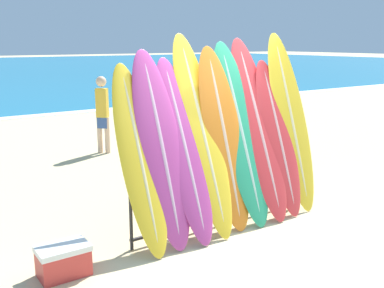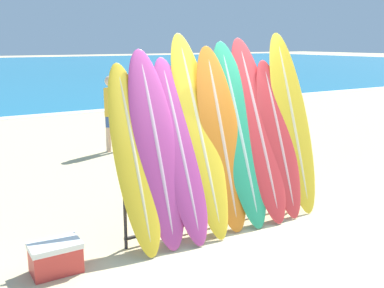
{
  "view_description": "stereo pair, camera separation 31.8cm",
  "coord_description": "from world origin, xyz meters",
  "px_view_note": "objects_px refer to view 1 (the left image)",
  "views": [
    {
      "loc": [
        -3.67,
        -4.0,
        2.38
      ],
      "look_at": [
        -0.15,
        1.22,
        0.94
      ],
      "focal_mm": 42.0,
      "sensor_mm": 36.0,
      "label": 1
    },
    {
      "loc": [
        -3.4,
        -4.17,
        2.38
      ],
      "look_at": [
        -0.15,
        1.22,
        0.94
      ],
      "focal_mm": 42.0,
      "sensor_mm": 36.0,
      "label": 2
    }
  ],
  "objects_px": {
    "person_near_water": "(102,112)",
    "cooler_box": "(63,260)",
    "surfboard_rack": "(226,188)",
    "surfboard_slot_7": "(278,137)",
    "surfboard_slot_6": "(259,128)",
    "surfboard_slot_5": "(241,132)",
    "surfboard_slot_8": "(291,121)",
    "surfboard_slot_3": "(202,133)",
    "surfboard_slot_2": "(184,149)",
    "surfboard_slot_4": "(224,138)",
    "surfboard_slot_1": "(161,148)",
    "person_mid_beach": "(241,118)",
    "surfboard_slot_0": "(140,158)"
  },
  "relations": [
    {
      "from": "surfboard_slot_2",
      "to": "surfboard_slot_3",
      "type": "xyz_separation_m",
      "value": [
        0.32,
        0.06,
        0.15
      ]
    },
    {
      "from": "person_near_water",
      "to": "cooler_box",
      "type": "xyz_separation_m",
      "value": [
        -2.47,
        -4.73,
        -0.74
      ]
    },
    {
      "from": "surfboard_slot_0",
      "to": "surfboard_slot_2",
      "type": "xyz_separation_m",
      "value": [
        0.62,
        0.01,
        0.03
      ]
    },
    {
      "from": "surfboard_slot_2",
      "to": "surfboard_slot_4",
      "type": "relative_size",
      "value": 0.94
    },
    {
      "from": "surfboard_slot_1",
      "to": "surfboard_slot_7",
      "type": "distance_m",
      "value": 1.89
    },
    {
      "from": "surfboard_slot_3",
      "to": "person_mid_beach",
      "type": "relative_size",
      "value": 1.47
    },
    {
      "from": "surfboard_slot_2",
      "to": "surfboard_slot_4",
      "type": "distance_m",
      "value": 0.63
    },
    {
      "from": "surfboard_slot_3",
      "to": "surfboard_slot_5",
      "type": "relative_size",
      "value": 1.04
    },
    {
      "from": "surfboard_slot_5",
      "to": "surfboard_slot_2",
      "type": "bearing_deg",
      "value": -177.5
    },
    {
      "from": "surfboard_slot_1",
      "to": "surfboard_slot_6",
      "type": "xyz_separation_m",
      "value": [
        1.58,
        0.05,
        0.07
      ]
    },
    {
      "from": "surfboard_slot_4",
      "to": "surfboard_slot_5",
      "type": "relative_size",
      "value": 0.97
    },
    {
      "from": "surfboard_slot_8",
      "to": "cooler_box",
      "type": "xyz_separation_m",
      "value": [
        -3.49,
        -0.23,
        -1.09
      ]
    },
    {
      "from": "surfboard_slot_2",
      "to": "person_near_water",
      "type": "distance_m",
      "value": 4.62
    },
    {
      "from": "surfboard_slot_8",
      "to": "surfboard_slot_7",
      "type": "bearing_deg",
      "value": -167.99
    },
    {
      "from": "surfboard_slot_2",
      "to": "surfboard_slot_7",
      "type": "height_order",
      "value": "surfboard_slot_2"
    },
    {
      "from": "surfboard_slot_7",
      "to": "surfboard_rack",
      "type": "bearing_deg",
      "value": -178.29
    },
    {
      "from": "surfboard_rack",
      "to": "surfboard_slot_3",
      "type": "xyz_separation_m",
      "value": [
        -0.31,
        0.12,
        0.75
      ]
    },
    {
      "from": "surfboard_rack",
      "to": "surfboard_slot_1",
      "type": "relative_size",
      "value": 1.22
    },
    {
      "from": "cooler_box",
      "to": "surfboard_slot_0",
      "type": "bearing_deg",
      "value": 9.78
    },
    {
      "from": "surfboard_slot_1",
      "to": "surfboard_slot_2",
      "type": "bearing_deg",
      "value": -0.96
    },
    {
      "from": "surfboard_slot_1",
      "to": "surfboard_slot_4",
      "type": "relative_size",
      "value": 0.99
    },
    {
      "from": "surfboard_slot_8",
      "to": "surfboard_slot_5",
      "type": "bearing_deg",
      "value": -179.81
    },
    {
      "from": "surfboard_slot_3",
      "to": "surfboard_slot_8",
      "type": "height_order",
      "value": "surfboard_slot_8"
    },
    {
      "from": "surfboard_slot_5",
      "to": "person_mid_beach",
      "type": "bearing_deg",
      "value": 49.68
    },
    {
      "from": "surfboard_slot_4",
      "to": "surfboard_slot_7",
      "type": "height_order",
      "value": "surfboard_slot_4"
    },
    {
      "from": "surfboard_slot_1",
      "to": "surfboard_slot_4",
      "type": "xyz_separation_m",
      "value": [
        0.95,
        0.01,
        0.01
      ]
    },
    {
      "from": "person_mid_beach",
      "to": "cooler_box",
      "type": "relative_size",
      "value": 3.25
    },
    {
      "from": "surfboard_rack",
      "to": "surfboard_slot_6",
      "type": "xyz_separation_m",
      "value": [
        0.64,
        0.1,
        0.73
      ]
    },
    {
      "from": "surfboard_slot_2",
      "to": "person_mid_beach",
      "type": "relative_size",
      "value": 1.3
    },
    {
      "from": "surfboard_slot_4",
      "to": "surfboard_rack",
      "type": "bearing_deg",
      "value": -95.13
    },
    {
      "from": "surfboard_slot_7",
      "to": "surfboard_slot_1",
      "type": "bearing_deg",
      "value": 179.15
    },
    {
      "from": "surfboard_slot_5",
      "to": "surfboard_slot_6",
      "type": "height_order",
      "value": "surfboard_slot_6"
    },
    {
      "from": "surfboard_rack",
      "to": "cooler_box",
      "type": "xyz_separation_m",
      "value": [
        -2.24,
        -0.13,
        -0.33
      ]
    },
    {
      "from": "surfboard_rack",
      "to": "surfboard_slot_7",
      "type": "height_order",
      "value": "surfboard_slot_7"
    },
    {
      "from": "surfboard_rack",
      "to": "surfboard_slot_8",
      "type": "xyz_separation_m",
      "value": [
        1.25,
        0.09,
        0.76
      ]
    },
    {
      "from": "surfboard_slot_6",
      "to": "surfboard_slot_5",
      "type": "bearing_deg",
      "value": -178.04
    },
    {
      "from": "surfboard_slot_2",
      "to": "surfboard_slot_5",
      "type": "distance_m",
      "value": 0.94
    },
    {
      "from": "person_near_water",
      "to": "surfboard_slot_5",
      "type": "bearing_deg",
      "value": 135.63
    },
    {
      "from": "person_near_water",
      "to": "surfboard_slot_6",
      "type": "bearing_deg",
      "value": 139.81
    },
    {
      "from": "surfboard_slot_6",
      "to": "surfboard_slot_8",
      "type": "bearing_deg",
      "value": -0.76
    },
    {
      "from": "surfboard_slot_5",
      "to": "surfboard_slot_8",
      "type": "height_order",
      "value": "surfboard_slot_8"
    },
    {
      "from": "surfboard_slot_2",
      "to": "person_mid_beach",
      "type": "bearing_deg",
      "value": 38.4
    },
    {
      "from": "surfboard_slot_4",
      "to": "surfboard_slot_5",
      "type": "distance_m",
      "value": 0.3
    },
    {
      "from": "surfboard_slot_3",
      "to": "cooler_box",
      "type": "height_order",
      "value": "surfboard_slot_3"
    },
    {
      "from": "surfboard_slot_6",
      "to": "cooler_box",
      "type": "height_order",
      "value": "surfboard_slot_6"
    },
    {
      "from": "surfboard_slot_8",
      "to": "surfboard_slot_6",
      "type": "bearing_deg",
      "value": 179.24
    },
    {
      "from": "person_mid_beach",
      "to": "surfboard_slot_1",
      "type": "bearing_deg",
      "value": -88.89
    },
    {
      "from": "surfboard_slot_0",
      "to": "surfboard_slot_4",
      "type": "distance_m",
      "value": 1.25
    },
    {
      "from": "surfboard_slot_3",
      "to": "surfboard_slot_4",
      "type": "relative_size",
      "value": 1.07
    },
    {
      "from": "surfboard_slot_0",
      "to": "surfboard_slot_1",
      "type": "bearing_deg",
      "value": 3.37
    }
  ]
}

